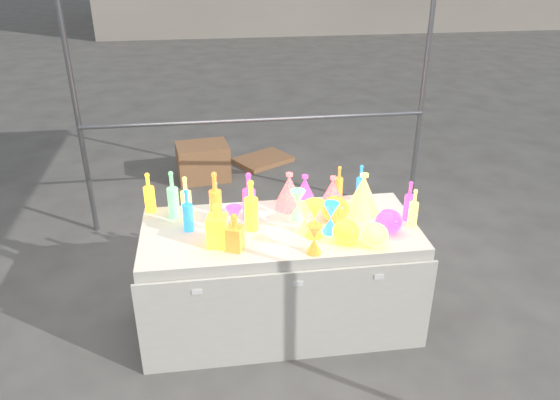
{
  "coord_description": "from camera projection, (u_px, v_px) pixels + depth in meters",
  "views": [
    {
      "loc": [
        -0.43,
        -3.07,
        2.51
      ],
      "look_at": [
        0.0,
        0.0,
        0.95
      ],
      "focal_mm": 35.0,
      "sensor_mm": 36.0,
      "label": 1
    }
  ],
  "objects": [
    {
      "name": "globe_1",
      "position": [
        375.0,
        236.0,
        3.33
      ],
      "size": [
        0.17,
        0.17,
        0.13
      ],
      "primitive_type": null,
      "rotation": [
        0.0,
        0.0,
        0.0
      ],
      "color": "#17927F",
      "rests_on": "display_table"
    },
    {
      "name": "display_table",
      "position": [
        280.0,
        276.0,
        3.72
      ],
      "size": [
        1.84,
        0.83,
        0.75
      ],
      "color": "silver",
      "rests_on": "ground"
    },
    {
      "name": "hourglass_4",
      "position": [
        315.0,
        219.0,
        3.41
      ],
      "size": [
        0.15,
        0.15,
        0.24
      ],
      "primitive_type": null,
      "rotation": [
        0.0,
        0.0,
        0.26
      ],
      "color": "red",
      "rests_on": "display_table"
    },
    {
      "name": "lampshade_1",
      "position": [
        333.0,
        192.0,
        3.78
      ],
      "size": [
        0.22,
        0.22,
        0.23
      ],
      "primitive_type": null,
      "rotation": [
        0.0,
        0.0,
        0.17
      ],
      "color": "gold",
      "rests_on": "display_table"
    },
    {
      "name": "hourglass_1",
      "position": [
        235.0,
        222.0,
        3.4
      ],
      "size": [
        0.11,
        0.11,
        0.21
      ],
      "primitive_type": null,
      "rotation": [
        0.0,
        0.0,
        -0.09
      ],
      "color": "#1A599C",
      "rests_on": "display_table"
    },
    {
      "name": "bottle_6",
      "position": [
        251.0,
        205.0,
        3.46
      ],
      "size": [
        0.1,
        0.1,
        0.35
      ],
      "primitive_type": null,
      "rotation": [
        0.0,
        0.0,
        0.19
      ],
      "color": "red",
      "rests_on": "display_table"
    },
    {
      "name": "cardboard_box_closed",
      "position": [
        203.0,
        162.0,
        5.97
      ],
      "size": [
        0.6,
        0.47,
        0.4
      ],
      "primitive_type": "cube",
      "rotation": [
        0.0,
        0.0,
        0.14
      ],
      "color": "#A27049",
      "rests_on": "ground"
    },
    {
      "name": "ground",
      "position": [
        280.0,
        319.0,
        3.9
      ],
      "size": [
        80.0,
        80.0,
        0.0
      ],
      "primitive_type": "plane",
      "color": "slate",
      "rests_on": "ground"
    },
    {
      "name": "hourglass_0",
      "position": [
        314.0,
        239.0,
        3.24
      ],
      "size": [
        0.11,
        0.11,
        0.19
      ],
      "primitive_type": null,
      "rotation": [
        0.0,
        0.0,
        0.2
      ],
      "color": "#F5AD19",
      "rests_on": "display_table"
    },
    {
      "name": "cardboard_box_flat",
      "position": [
        263.0,
        160.0,
        6.48
      ],
      "size": [
        0.76,
        0.7,
        0.05
      ],
      "primitive_type": "cube",
      "rotation": [
        0.0,
        0.0,
        0.53
      ],
      "color": "#A27049",
      "rests_on": "ground"
    },
    {
      "name": "bottle_7",
      "position": [
        188.0,
        210.0,
        3.46
      ],
      "size": [
        0.07,
        0.07,
        0.29
      ],
      "primitive_type": null,
      "rotation": [
        0.0,
        0.0,
        -0.08
      ],
      "color": "#17802F",
      "rests_on": "display_table"
    },
    {
      "name": "bottle_1",
      "position": [
        216.0,
        202.0,
        3.57
      ],
      "size": [
        0.08,
        0.08,
        0.29
      ],
      "primitive_type": null,
      "rotation": [
        0.0,
        0.0,
        -0.21
      ],
      "color": "#17802F",
      "rests_on": "display_table"
    },
    {
      "name": "hourglass_2",
      "position": [
        305.0,
        218.0,
        3.46
      ],
      "size": [
        0.13,
        0.13,
        0.2
      ],
      "primitive_type": null,
      "rotation": [
        0.0,
        0.0,
        0.34
      ],
      "color": "#17927F",
      "rests_on": "display_table"
    },
    {
      "name": "globe_2",
      "position": [
        335.0,
        210.0,
        3.61
      ],
      "size": [
        0.2,
        0.2,
        0.15
      ],
      "primitive_type": null,
      "rotation": [
        0.0,
        0.0,
        0.02
      ],
      "color": "#F5AD19",
      "rests_on": "display_table"
    },
    {
      "name": "bottle_5",
      "position": [
        173.0,
        195.0,
        3.61
      ],
      "size": [
        0.08,
        0.08,
        0.34
      ],
      "primitive_type": null,
      "rotation": [
        0.0,
        0.0,
        0.12
      ],
      "color": "#B42494",
      "rests_on": "display_table"
    },
    {
      "name": "hourglass_3",
      "position": [
        298.0,
        205.0,
        3.63
      ],
      "size": [
        0.13,
        0.13,
        0.21
      ],
      "primitive_type": null,
      "rotation": [
        0.0,
        0.0,
        -0.37
      ],
      "color": "#B42494",
      "rests_on": "display_table"
    },
    {
      "name": "bottle_8",
      "position": [
        361.0,
        183.0,
        3.84
      ],
      "size": [
        0.07,
        0.07,
        0.28
      ],
      "primitive_type": null,
      "rotation": [
        0.0,
        0.0,
        0.11
      ],
      "color": "#17802F",
      "rests_on": "display_table"
    },
    {
      "name": "globe_0",
      "position": [
        346.0,
        233.0,
        3.36
      ],
      "size": [
        0.22,
        0.22,
        0.13
      ],
      "primitive_type": null,
      "rotation": [
        0.0,
        0.0,
        -0.35
      ],
      "color": "red",
      "rests_on": "display_table"
    },
    {
      "name": "decanter_1",
      "position": [
        235.0,
        232.0,
        3.26
      ],
      "size": [
        0.12,
        0.12,
        0.24
      ],
      "primitive_type": null,
      "rotation": [
        0.0,
        0.0,
        -0.4
      ],
      "color": "#F5AD19",
      "rests_on": "display_table"
    },
    {
      "name": "bottle_2",
      "position": [
        215.0,
        198.0,
        3.53
      ],
      "size": [
        0.1,
        0.1,
        0.37
      ],
      "primitive_type": null,
      "rotation": [
        0.0,
        0.0,
        -0.34
      ],
      "color": "#F5AD19",
      "rests_on": "display_table"
    },
    {
      "name": "bottle_11",
      "position": [
        414.0,
        208.0,
        3.52
      ],
      "size": [
        0.07,
        0.07,
        0.27
      ],
      "primitive_type": null,
      "rotation": [
        0.0,
        0.0,
        -0.13
      ],
      "color": "#17927F",
      "rests_on": "display_table"
    },
    {
      "name": "bottle_3",
      "position": [
        249.0,
        196.0,
        3.59
      ],
      "size": [
        0.09,
        0.09,
        0.34
      ],
      "primitive_type": null,
      "rotation": [
        0.0,
        0.0,
        -0.09
      ],
      "color": "#1A599C",
      "rests_on": "display_table"
    },
    {
      "name": "globe_3",
      "position": [
        389.0,
        223.0,
        3.47
      ],
      "size": [
        0.22,
        0.22,
        0.14
      ],
      "primitive_type": null,
      "rotation": [
        0.0,
        0.0,
        -0.33
      ],
      "color": "#1A599C",
      "rests_on": "display_table"
    },
    {
      "name": "lampshade_0",
      "position": [
        289.0,
        190.0,
        3.76
      ],
      "size": [
        0.22,
        0.22,
        0.26
      ],
      "primitive_type": null,
      "rotation": [
        0.0,
        0.0,
        0.01
      ],
      "color": "gold",
      "rests_on": "display_table"
    },
    {
      "name": "decanter_0",
      "position": [
        217.0,
        225.0,
        3.3
      ],
      "size": [
        0.14,
        0.14,
        0.29
      ],
      "primitive_type": null,
      "rotation": [
        0.0,
        0.0,
        -0.16
      ],
      "color": "red",
      "rests_on": "display_table"
    },
    {
      "name": "hourglass_5",
      "position": [
        331.0,
        218.0,
        3.46
      ],
      "size": [
        0.12,
        0.12,
        0.21
      ],
      "primitive_type": null,
      "rotation": [
        0.0,
        0.0,
        -0.12
      ],
      "color": "#17802F",
      "rests_on": "display_table"
    },
    {
      "name": "lampshade_3",
      "position": [
        363.0,
        193.0,
        3.69
      ],
      "size": [
        0.25,
        0.25,
        0.29
      ],
      "primitive_type": null,
      "rotation": [
        0.0,
        0.0,
        -0.03
      ],
      "color": "#17927F",
      "rests_on": "display_table"
    },
    {
      "name": "bottle_9",
      "position": [
        339.0,
        183.0,
        3.88
      ],
      "size": [
        0.07,
        0.07,
        0.25
      ],
      "primitive_type": null,
      "rotation": [
        0.0,
        0.0,
        -0.41
      ],
      "color": "#F5AD19",
      "rests_on": "display_table"
    },
    {
      "name": "bottle_10",
      "position": [
        409.0,
        201.0,
        3.59
      ],
      "size": [
        0.08,
        0.08,
        0.28
      ],
      "primitive_type": null,
      "rotation": [
        0.0,
        0.0,
        -0.4
      ],
      "color": "#1A599C",
      "rests_on": "display_table"
    },
    {
      "name": "bottle_0",
      "position": [
        149.0,
        192.0,
        3.7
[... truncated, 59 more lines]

